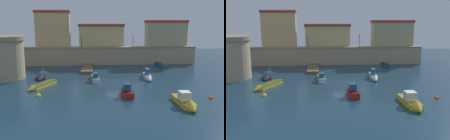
# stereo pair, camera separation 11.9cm
# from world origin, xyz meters

# --- Properties ---
(ground_plane) EXTENTS (105.91, 105.91, 0.00)m
(ground_plane) POSITION_xyz_m (0.00, 0.00, 0.00)
(ground_plane) COLOR #19384C
(quay_wall) EXTENTS (45.15, 2.73, 4.51)m
(quay_wall) POSITION_xyz_m (0.00, 18.87, 2.27)
(quay_wall) COLOR tan
(quay_wall) RESTS_ON ground
(old_town_backdrop) EXTENTS (39.49, 6.13, 9.29)m
(old_town_backdrop) POSITION_xyz_m (0.45, 22.36, 7.85)
(old_town_backdrop) COLOR tan
(old_town_backdrop) RESTS_ON ground
(fortress_tower) EXTENTS (8.74, 8.74, 8.17)m
(fortress_tower) POSITION_xyz_m (-20.86, 4.55, 4.14)
(fortress_tower) COLOR tan
(fortress_tower) RESTS_ON ground
(pier_dock) EXTENTS (2.59, 10.24, 0.70)m
(pier_dock) POSITION_xyz_m (-4.92, 12.53, 0.28)
(pier_dock) COLOR brown
(pier_dock) RESTS_ON ground
(quay_lamp_0) EXTENTS (0.32, 0.32, 3.00)m
(quay_lamp_0) POSITION_xyz_m (-6.28, 18.87, 6.54)
(quay_lamp_0) COLOR black
(quay_lamp_0) RESTS_ON quay_wall
(quay_lamp_1) EXTENTS (0.32, 0.32, 3.26)m
(quay_lamp_1) POSITION_xyz_m (6.65, 18.87, 6.69)
(quay_lamp_1) COLOR black
(quay_lamp_1) RESTS_ON quay_wall
(moored_boat_0) EXTENTS (1.52, 4.64, 2.81)m
(moored_boat_0) POSITION_xyz_m (1.30, -8.06, 0.54)
(moored_boat_0) COLOR red
(moored_boat_0) RESTS_ON ground
(moored_boat_1) EXTENTS (4.31, 7.04, 1.31)m
(moored_boat_1) POSITION_xyz_m (-12.52, -2.81, 0.31)
(moored_boat_1) COLOR gold
(moored_boat_1) RESTS_ON ground
(moored_boat_2) EXTENTS (1.75, 6.66, 1.99)m
(moored_boat_2) POSITION_xyz_m (6.82, 2.25, 0.53)
(moored_boat_2) COLOR silver
(moored_boat_2) RESTS_ON ground
(moored_boat_3) EXTENTS (1.57, 6.46, 2.22)m
(moored_boat_3) POSITION_xyz_m (-3.30, 2.51, 0.47)
(moored_boat_3) COLOR white
(moored_boat_3) RESTS_ON ground
(moored_boat_4) EXTENTS (1.28, 5.43, 2.23)m
(moored_boat_4) POSITION_xyz_m (12.76, 16.55, 0.32)
(moored_boat_4) COLOR #195689
(moored_boat_4) RESTS_ON ground
(moored_boat_5) EXTENTS (1.79, 6.60, 2.25)m
(moored_boat_5) POSITION_xyz_m (8.29, -13.83, 0.52)
(moored_boat_5) COLOR gold
(moored_boat_5) RESTS_ON ground
(moored_boat_6) EXTENTS (2.08, 6.20, 2.69)m
(moored_boat_6) POSITION_xyz_m (-13.49, 4.08, 0.31)
(moored_boat_6) COLOR #333338
(moored_boat_6) RESTS_ON ground
(mooring_buoy_0) EXTENTS (0.77, 0.77, 0.77)m
(mooring_buoy_0) POSITION_xyz_m (-11.92, -7.58, 0.00)
(mooring_buoy_0) COLOR yellow
(mooring_buoy_0) RESTS_ON ground
(mooring_buoy_1) EXTENTS (0.67, 0.67, 0.67)m
(mooring_buoy_1) POSITION_xyz_m (13.12, -10.80, 0.00)
(mooring_buoy_1) COLOR #EA4C19
(mooring_buoy_1) RESTS_ON ground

